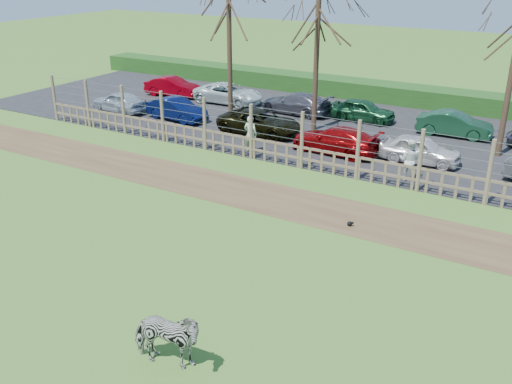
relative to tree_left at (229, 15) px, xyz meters
The scene contains 21 objects.
ground 15.17m from the tree_left, 62.53° to the right, with size 120.00×120.00×0.00m, color #6E9F49.
dirt_strip 11.74m from the tree_left, 50.91° to the right, with size 34.00×2.80×0.01m, color brown.
asphalt 8.81m from the tree_left, 17.10° to the left, with size 44.00×13.00×0.04m, color #232326.
hedge 12.20m from the tree_left, 54.16° to the left, with size 46.00×2.00×1.10m, color #1E4716.
fence 9.25m from the tree_left, 34.70° to the right, with size 30.16×0.16×2.50m.
tree_left is the anchor object (origin of this frame).
tree_mid 4.67m from the tree_left, 12.53° to the left, with size 4.80×4.80×6.83m.
zebra 20.48m from the tree_left, 61.16° to the right, with size 0.79×1.73×1.46m, color gray.
visitor_a 7.04m from the tree_left, 47.08° to the right, with size 0.63×0.41×1.72m, color beige.
visitor_b 12.39m from the tree_left, 18.50° to the right, with size 0.84×0.65×1.72m, color white.
crow 14.66m from the tree_left, 39.86° to the right, with size 0.23×0.17×0.19m.
car_0 8.47m from the tree_left, 167.56° to the right, with size 1.42×3.52×1.20m, color silver.
car_1 5.81m from the tree_left, 157.70° to the right, with size 1.27×3.64×1.20m, color #091345.
car_2 5.67m from the tree_left, 24.13° to the right, with size 1.99×4.32×1.20m, color black.
car_3 8.75m from the tree_left, 15.25° to the right, with size 1.68×4.13×1.20m, color #950709.
car_4 11.83m from the tree_left, ahead, with size 1.42×3.52×1.20m, color silver.
car_7 8.85m from the tree_left, 153.39° to the left, with size 1.27×3.64×1.20m, color #95010F.
car_8 6.55m from the tree_left, 124.52° to the left, with size 1.99×4.32×1.20m, color white.
car_9 6.42m from the tree_left, 56.37° to the left, with size 1.68×4.13×1.20m, color #55545E.
car_10 8.75m from the tree_left, 32.25° to the left, with size 1.42×3.52×1.20m, color #1B532C.
car_11 12.63m from the tree_left, 17.87° to the left, with size 1.27×3.64×1.20m, color #1C4F2F.
Camera 1 is at (10.00, -12.75, 8.53)m, focal length 40.00 mm.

